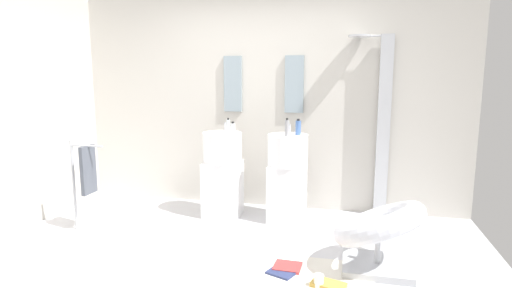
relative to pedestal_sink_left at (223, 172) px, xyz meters
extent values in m
cube|color=silver|center=(0.37, -1.12, -0.53)|extent=(4.80, 3.60, 0.04)
cube|color=beige|center=(0.37, 0.53, 0.79)|extent=(4.80, 0.10, 2.60)
cube|color=white|center=(0.00, 0.00, -0.19)|extent=(0.40, 0.40, 0.63)
cylinder|color=white|center=(0.00, 0.00, 0.30)|extent=(0.44, 0.44, 0.34)
cylinder|color=#B7BABF|center=(0.00, 0.12, 0.51)|extent=(0.02, 0.02, 0.10)
cube|color=white|center=(0.75, 0.00, -0.19)|extent=(0.40, 0.40, 0.63)
cylinder|color=white|center=(0.75, 0.00, 0.30)|extent=(0.44, 0.44, 0.34)
cylinder|color=#B7BABF|center=(0.75, 0.12, 0.51)|extent=(0.02, 0.02, 0.10)
cube|color=#8C9EA8|center=(0.00, 0.46, 1.00)|extent=(0.22, 0.03, 0.67)
cube|color=#8C9EA8|center=(0.75, 0.46, 1.00)|extent=(0.22, 0.03, 0.67)
cube|color=#B7BABF|center=(1.77, 0.41, 0.52)|extent=(0.14, 0.08, 2.05)
cylinder|color=#B7BABF|center=(1.62, 0.39, 1.52)|extent=(0.30, 0.02, 0.02)
cylinder|color=#B7BABF|center=(1.47, 0.36, 1.52)|extent=(0.24, 0.24, 0.02)
cube|color=#B7BABF|center=(1.66, -1.02, -0.48)|extent=(0.56, 0.50, 0.06)
cylinder|color=#B7BABF|center=(1.66, -1.02, -0.31)|extent=(0.05, 0.05, 0.34)
torus|color=silver|center=(1.66, -1.02, -0.11)|extent=(1.04, 1.04, 0.49)
cylinder|color=#B7BABF|center=(-1.37, -0.77, -0.03)|extent=(0.03, 0.03, 0.95)
cylinder|color=#B7BABF|center=(-1.19, -0.77, 0.39)|extent=(0.36, 0.02, 0.02)
cube|color=#4C515B|center=(-1.19, -0.77, 0.14)|extent=(0.04, 0.22, 0.50)
cube|color=white|center=(1.03, -1.33, -0.50)|extent=(1.21, 0.78, 0.01)
cube|color=gold|center=(1.29, -1.43, -0.48)|extent=(0.29, 0.21, 0.03)
cube|color=navy|center=(0.91, -1.28, -0.49)|extent=(0.28, 0.27, 0.02)
cube|color=#B73838|center=(0.94, -1.19, -0.49)|extent=(0.23, 0.21, 0.02)
cylinder|color=white|center=(1.22, -1.45, -0.45)|extent=(0.08, 0.08, 0.10)
cylinder|color=white|center=(0.13, -0.02, 0.52)|extent=(0.05, 0.05, 0.11)
cylinder|color=black|center=(0.13, -0.02, 0.58)|extent=(0.03, 0.03, 0.02)
cylinder|color=#99999E|center=(0.76, -0.14, 0.55)|extent=(0.04, 0.04, 0.17)
cylinder|color=black|center=(0.76, -0.14, 0.65)|extent=(0.02, 0.02, 0.02)
cylinder|color=silver|center=(0.10, -0.07, 0.54)|extent=(0.04, 0.04, 0.15)
cylinder|color=black|center=(0.10, -0.07, 0.63)|extent=(0.02, 0.02, 0.02)
cylinder|color=#4C72B7|center=(0.86, 0.01, 0.54)|extent=(0.06, 0.06, 0.15)
cylinder|color=black|center=(0.86, 0.01, 0.63)|extent=(0.03, 0.03, 0.02)
camera|label=1|loc=(1.41, -4.41, 1.09)|focal=29.00mm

